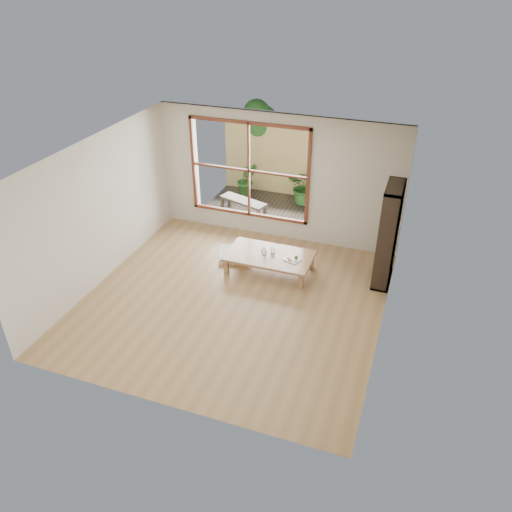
{
  "coord_description": "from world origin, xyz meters",
  "views": [
    {
      "loc": [
        2.71,
        -6.47,
        5.15
      ],
      "look_at": [
        0.18,
        0.65,
        0.55
      ],
      "focal_mm": 35.0,
      "sensor_mm": 36.0,
      "label": 1
    }
  ],
  "objects": [
    {
      "name": "garden_bench",
      "position": [
        -1.0,
        3.11,
        0.32
      ],
      "size": [
        1.18,
        0.67,
        0.36
      ],
      "rotation": [
        0.0,
        0.0,
        -0.32
      ],
      "color": "#2D2119",
      "rests_on": "deck"
    },
    {
      "name": "deck",
      "position": [
        -0.6,
        3.56,
        0.0
      ],
      "size": [
        2.8,
        2.0,
        0.05
      ],
      "primitive_type": "cube",
      "color": "#322B24",
      "rests_on": "ground"
    },
    {
      "name": "glass_short",
      "position": [
        0.33,
        1.17,
        0.4
      ],
      "size": [
        0.08,
        0.08,
        0.1
      ],
      "primitive_type": "cylinder",
      "color": "silver",
      "rests_on": "low_table"
    },
    {
      "name": "glass_tall",
      "position": [
        0.2,
        1.06,
        0.41
      ],
      "size": [
        0.07,
        0.07,
        0.13
      ],
      "primitive_type": "cylinder",
      "color": "silver",
      "rests_on": "low_table"
    },
    {
      "name": "bamboo_fence",
      "position": [
        -0.6,
        4.56,
        0.9
      ],
      "size": [
        2.8,
        0.06,
        1.8
      ],
      "primitive_type": "cube",
      "color": "#DABE6F",
      "rests_on": "ground"
    },
    {
      "name": "bookshelf",
      "position": [
        2.33,
        1.5,
        0.93
      ],
      "size": [
        0.3,
        0.84,
        1.86
      ],
      "primitive_type": "cube",
      "color": "#2D2119",
      "rests_on": "ground"
    },
    {
      "name": "garden_tree",
      "position": [
        -1.28,
        4.86,
        1.63
      ],
      "size": [
        1.04,
        0.85,
        2.22
      ],
      "color": "#4C3D2D",
      "rests_on": "ground"
    },
    {
      "name": "food_tray",
      "position": [
        0.75,
        1.05,
        0.37
      ],
      "size": [
        0.32,
        0.27,
        0.09
      ],
      "rotation": [
        0.0,
        0.0,
        -0.29
      ],
      "color": "white",
      "rests_on": "low_table"
    },
    {
      "name": "shrub_right",
      "position": [
        0.17,
        4.14,
        0.46
      ],
      "size": [
        0.86,
        0.77,
        0.86
      ],
      "primitive_type": "imported",
      "rotation": [
        0.0,
        0.0,
        -0.14
      ],
      "color": "#295B21",
      "rests_on": "deck"
    },
    {
      "name": "floor_cushion",
      "position": [
        -0.51,
        1.36,
        0.05
      ],
      "size": [
        0.81,
        0.81,
        0.09
      ],
      "primitive_type": "cube",
      "rotation": [
        0.0,
        0.0,
        0.36
      ],
      "color": "white",
      "rests_on": "ground"
    },
    {
      "name": "glass_mid",
      "position": [
        0.33,
        1.17,
        0.4
      ],
      "size": [
        0.07,
        0.07,
        0.1
      ],
      "primitive_type": "cylinder",
      "color": "silver",
      "rests_on": "low_table"
    },
    {
      "name": "low_table",
      "position": [
        0.29,
        1.09,
        0.31
      ],
      "size": [
        1.6,
        0.91,
        0.35
      ],
      "rotation": [
        0.0,
        0.0,
        -0.01
      ],
      "color": "tan",
      "rests_on": "ground"
    },
    {
      "name": "ground",
      "position": [
        0.0,
        0.0,
        0.0
      ],
      "size": [
        5.0,
        5.0,
        0.0
      ],
      "primitive_type": "plane",
      "color": "tan",
      "rests_on": "ground"
    },
    {
      "name": "glass_small",
      "position": [
        0.14,
        1.17,
        0.39
      ],
      "size": [
        0.07,
        0.07,
        0.08
      ],
      "primitive_type": "cylinder",
      "color": "silver",
      "rests_on": "low_table"
    },
    {
      "name": "shrub_left",
      "position": [
        -1.26,
        4.05,
        0.47
      ],
      "size": [
        0.57,
        0.51,
        0.88
      ],
      "primitive_type": "imported",
      "rotation": [
        0.0,
        0.0,
        0.28
      ],
      "color": "#295B21",
      "rests_on": "deck"
    }
  ]
}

